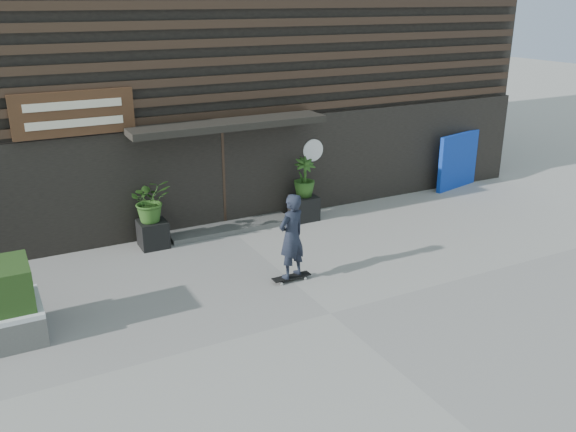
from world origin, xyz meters
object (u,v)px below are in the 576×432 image
blue_tarp (458,161)px  planter_pot_right (304,208)px  planter_pot_left (153,234)px  skateboarder (292,237)px

blue_tarp → planter_pot_right: bearing=169.9°
planter_pot_left → skateboarder: 3.55m
planter_pot_left → skateboarder: size_ratio=0.34×
planter_pot_right → skateboarder: skateboarder is taller
blue_tarp → skateboarder: skateboarder is taller
planter_pot_right → blue_tarp: 5.23m
planter_pot_left → skateboarder: bearing=-57.0°
planter_pot_left → planter_pot_right: (3.80, 0.00, 0.00)m
skateboarder → blue_tarp: bearing=24.5°
planter_pot_left → blue_tarp: bearing=1.9°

